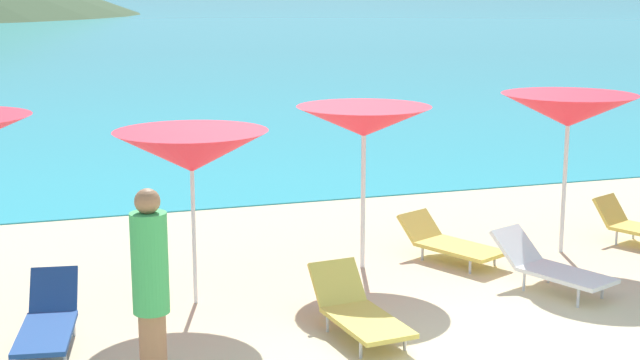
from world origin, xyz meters
TOP-DOWN VIEW (x-y plane):
  - ground_plane at (0.00, 10.00)m, footprint 50.00×100.00m
  - ocean_water at (0.00, 227.60)m, footprint 650.00×440.00m
  - umbrella_3 at (-2.53, 3.10)m, footprint 1.77×1.77m
  - umbrella_4 at (-0.18, 3.81)m, footprint 1.78×1.78m
  - umbrella_5 at (2.71, 3.61)m, footprint 1.95×1.95m
  - lounge_chair_0 at (1.64, 2.20)m, footprint 1.09×1.63m
  - lounge_chair_1 at (1.05, 3.73)m, footprint 1.17×1.60m
  - lounge_chair_6 at (-1.08, 1.56)m, footprint 0.73×1.53m
  - lounge_chair_9 at (-4.20, 2.28)m, footprint 0.74×1.56m
  - beachgoer_0 at (-3.31, 0.96)m, footprint 0.34×0.34m

SIDE VIEW (x-z plane):
  - ground_plane at x=0.00m, z-range -0.30..0.00m
  - ocean_water at x=0.00m, z-range 0.00..0.02m
  - lounge_chair_1 at x=1.05m, z-range -0.03..0.53m
  - lounge_chair_9 at x=-4.20m, z-range -0.05..0.59m
  - lounge_chair_6 at x=-1.08m, z-range -0.05..0.60m
  - lounge_chair_0 at x=1.64m, z-range -0.01..0.64m
  - beachgoer_0 at x=-3.31m, z-range 0.06..1.93m
  - umbrella_3 at x=-2.53m, z-range 0.78..2.82m
  - umbrella_4 at x=-0.18m, z-range 0.87..3.01m
  - umbrella_5 at x=2.71m, z-range 0.88..3.09m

